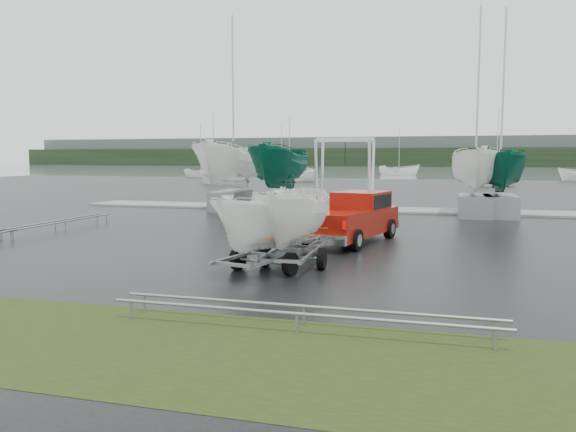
{
  "coord_description": "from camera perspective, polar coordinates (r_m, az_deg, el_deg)",
  "views": [
    {
      "loc": [
        6.35,
        -18.79,
        3.01
      ],
      "look_at": [
        1.74,
        -2.18,
        1.2
      ],
      "focal_mm": 35.0,
      "sensor_mm": 36.0,
      "label": 1
    }
  ],
  "objects": [
    {
      "name": "ground_plane",
      "position": [
        20.07,
        -3.13,
        -2.64
      ],
      "size": [
        120.0,
        120.0,
        0.0
      ],
      "primitive_type": "plane",
      "color": "black",
      "rests_on": "ground"
    },
    {
      "name": "lake",
      "position": [
        119.0,
        12.49,
        4.4
      ],
      "size": [
        300.0,
        300.0,
        0.0
      ],
      "primitive_type": "plane",
      "color": "slate",
      "rests_on": "ground"
    },
    {
      "name": "grass_verge",
      "position": [
        10.49,
        -23.08,
        -11.15
      ],
      "size": [
        40.0,
        40.0,
        0.0
      ],
      "primitive_type": "plane",
      "color": "black",
      "rests_on": "ground"
    },
    {
      "name": "dock",
      "position": [
        32.56,
        4.2,
        0.76
      ],
      "size": [
        30.0,
        3.0,
        0.12
      ],
      "primitive_type": "cube",
      "color": "gray",
      "rests_on": "ground"
    },
    {
      "name": "treeline",
      "position": [
        188.9,
        13.66,
        5.83
      ],
      "size": [
        300.0,
        8.0,
        6.0
      ],
      "primitive_type": "cube",
      "color": "black",
      "rests_on": "ground"
    },
    {
      "name": "far_hill",
      "position": [
        196.91,
        13.75,
        6.41
      ],
      "size": [
        300.0,
        6.0,
        10.0
      ],
      "primitive_type": "cube",
      "color": "#4C5651",
      "rests_on": "ground"
    },
    {
      "name": "pickup_truck",
      "position": [
        20.23,
        6.77,
        0.01
      ],
      "size": [
        2.94,
        5.56,
        1.76
      ],
      "rotation": [
        0.0,
        0.0,
        -0.23
      ],
      "color": "maroon",
      "rests_on": "ground"
    },
    {
      "name": "trailer_hitched",
      "position": [
        14.63,
        -2.15,
        4.38
      ],
      "size": [
        1.97,
        3.77,
        4.78
      ],
      "rotation": [
        0.0,
        0.0,
        -0.23
      ],
      "color": "gray",
      "rests_on": "ground"
    },
    {
      "name": "trailer_parked",
      "position": [
        15.25,
        0.7,
        4.97
      ],
      "size": [
        1.79,
        3.62,
        5.05
      ],
      "rotation": [
        0.0,
        0.0,
        0.02
      ],
      "color": "gray",
      "rests_on": "ground"
    },
    {
      "name": "boat_hoist",
      "position": [
        32.26,
        5.81,
        5.36
      ],
      "size": [
        3.3,
        2.18,
        4.12
      ],
      "color": "silver",
      "rests_on": "ground"
    },
    {
      "name": "keelboat_0",
      "position": [
        32.02,
        -5.9,
        8.38
      ],
      "size": [
        2.74,
        3.2,
        10.92
      ],
      "color": "gray",
      "rests_on": "ground"
    },
    {
      "name": "keelboat_1",
      "position": [
        31.26,
        -0.73,
        8.04
      ],
      "size": [
        2.59,
        3.2,
        8.0
      ],
      "color": "gray",
      "rests_on": "ground"
    },
    {
      "name": "keelboat_2",
      "position": [
        29.84,
        18.63,
        7.12
      ],
      "size": [
        2.37,
        3.2,
        10.54
      ],
      "color": "gray",
      "rests_on": "ground"
    },
    {
      "name": "keelboat_3",
      "position": [
        30.23,
        20.91,
        6.67
      ],
      "size": [
        2.26,
        3.2,
        10.42
      ],
      "color": "gray",
      "rests_on": "ground"
    },
    {
      "name": "mast_rack_0",
      "position": [
        25.19,
        -22.15,
        -0.51
      ],
      "size": [
        0.56,
        6.5,
        0.06
      ],
      "rotation": [
        0.0,
        0.0,
        1.57
      ],
      "color": "gray",
      "rests_on": "ground"
    },
    {
      "name": "mast_rack_2",
      "position": [
        9.95,
        1.28,
        -9.52
      ],
      "size": [
        7.0,
        0.56,
        0.06
      ],
      "color": "gray",
      "rests_on": "ground"
    },
    {
      "name": "moored_boat_0",
      "position": [
        64.96,
        -7.53,
        3.29
      ],
      "size": [
        3.72,
        3.75,
        11.62
      ],
      "rotation": [
        0.0,
        0.0,
        0.49
      ],
      "color": "white",
      "rests_on": "ground"
    },
    {
      "name": "moored_boat_1",
      "position": [
        71.3,
        0.15,
        3.58
      ],
      "size": [
        3.13,
        3.07,
        11.7
      ],
      "rotation": [
        0.0,
        0.0,
        4.61
      ],
      "color": "white",
      "rests_on": "ground"
    },
    {
      "name": "moored_boat_2",
      "position": [
        62.56,
        20.36,
        2.87
      ],
      "size": [
        3.75,
        3.75,
        11.48
      ],
      "rotation": [
        0.0,
        0.0,
        2.39
      ],
      "color": "white",
      "rests_on": "ground"
    },
    {
      "name": "moored_boat_4",
      "position": [
        86.2,
        -0.65,
        4.0
      ],
      "size": [
        2.75,
        2.82,
        11.58
      ],
      "rotation": [
        0.0,
        0.0,
        3.16
      ],
      "color": "white",
      "rests_on": "ground"
    },
    {
      "name": "moored_boat_5",
      "position": [
        95.94,
        11.19,
        4.09
      ],
      "size": [
        3.49,
        3.44,
        11.61
      ],
      "rotation": [
        0.0,
        0.0,
        1.26
      ],
      "color": "white",
      "rests_on": "ground"
    },
    {
      "name": "moored_boat_6",
      "position": [
        84.86,
        -8.82,
        3.9
      ],
      "size": [
        2.55,
        2.5,
        10.94
      ],
      "rotation": [
        0.0,
        0.0,
        1.44
      ],
      "color": "white",
      "rests_on": "ground"
    }
  ]
}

